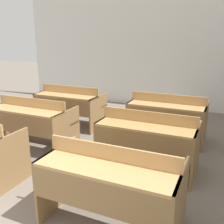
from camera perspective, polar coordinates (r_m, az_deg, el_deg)
wall_back at (r=6.99m, az=6.27°, el=13.14°), size 6.72×0.06×2.87m
bench_front_right at (r=2.56m, az=-0.21°, el=-15.05°), size 1.30×0.74×0.83m
bench_second_left at (r=4.50m, az=-16.99°, el=-1.73°), size 1.30×0.74×0.83m
bench_second_right at (r=3.60m, az=7.72°, el=-5.65°), size 1.30×0.74×0.83m
bench_third_left at (r=5.41m, az=-9.18°, el=1.72°), size 1.30×0.74×0.83m
bench_third_right at (r=4.69m, az=11.87°, el=-0.67°), size 1.30×0.74×0.83m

